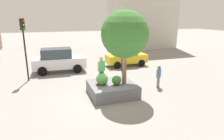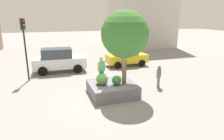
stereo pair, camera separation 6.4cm
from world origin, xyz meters
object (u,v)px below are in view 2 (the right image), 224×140
(taxi_cab, at_px, (126,56))
(passerby_with_bag, at_px, (159,75))
(traffic_light_corner, at_px, (123,36))
(planter_ledge, at_px, (112,89))
(skateboard, at_px, (102,83))
(skateboarder, at_px, (101,68))
(plaza_tree, at_px, (125,34))
(police_car, at_px, (59,60))
(traffic_light_median, at_px, (24,40))

(taxi_cab, bearing_deg, passerby_with_bag, -92.30)
(traffic_light_corner, xyz_separation_m, passerby_with_bag, (0.91, -4.87, -2.38))
(planter_ledge, relative_size, traffic_light_corner, 0.59)
(skateboard, bearing_deg, skateboarder, 0.00)
(traffic_light_corner, relative_size, passerby_with_bag, 3.00)
(plaza_tree, height_order, police_car, plaza_tree)
(skateboard, relative_size, traffic_light_median, 0.17)
(planter_ledge, height_order, police_car, police_car)
(taxi_cab, xyz_separation_m, traffic_light_corner, (-1.18, -1.97, 2.33))
(skateboarder, distance_m, taxi_cab, 8.41)
(skateboard, bearing_deg, traffic_light_corner, 56.22)
(plaza_tree, distance_m, skateboard, 3.41)
(skateboarder, height_order, traffic_light_corner, traffic_light_corner)
(traffic_light_median, bearing_deg, police_car, 38.04)
(traffic_light_median, bearing_deg, planter_ledge, -42.11)
(skateboard, xyz_separation_m, taxi_cab, (4.56, 7.01, 0.15))
(plaza_tree, xyz_separation_m, skateboarder, (-1.42, 0.31, -2.08))
(skateboard, xyz_separation_m, traffic_light_corner, (3.38, 5.05, 2.48))
(police_car, relative_size, traffic_light_corner, 0.97)
(plaza_tree, height_order, taxi_cab, plaza_tree)
(taxi_cab, relative_size, traffic_light_median, 0.87)
(skateboard, height_order, skateboarder, skateboarder)
(plaza_tree, bearing_deg, taxi_cab, 66.81)
(skateboarder, bearing_deg, skateboard, 0.00)
(skateboard, height_order, taxi_cab, taxi_cab)
(traffic_light_median, xyz_separation_m, passerby_with_bag, (9.04, -4.68, -2.34))
(planter_ledge, xyz_separation_m, traffic_light_median, (-5.44, 4.91, 2.90))
(taxi_cab, height_order, traffic_light_corner, traffic_light_corner)
(taxi_cab, bearing_deg, plaza_tree, -113.19)
(plaza_tree, relative_size, traffic_light_median, 0.95)
(taxi_cab, xyz_separation_m, traffic_light_median, (-9.31, -2.16, 2.30))
(skateboarder, bearing_deg, taxi_cab, 56.97)
(skateboard, distance_m, traffic_light_corner, 6.56)
(plaza_tree, bearing_deg, skateboarder, 167.53)
(planter_ledge, bearing_deg, skateboarder, 175.21)
(skateboarder, height_order, traffic_light_median, traffic_light_median)
(skateboarder, relative_size, police_car, 0.36)
(traffic_light_corner, xyz_separation_m, traffic_light_median, (-8.13, -0.19, -0.03))
(plaza_tree, height_order, skateboarder, plaza_tree)
(police_car, height_order, passerby_with_bag, police_car)
(planter_ledge, relative_size, skateboard, 3.51)
(planter_ledge, height_order, skateboarder, skateboarder)
(planter_ledge, relative_size, taxi_cab, 0.69)
(police_car, bearing_deg, traffic_light_median, -141.96)
(plaza_tree, bearing_deg, traffic_light_median, 140.06)
(police_car, relative_size, taxi_cab, 1.13)
(skateboard, relative_size, traffic_light_corner, 0.17)
(passerby_with_bag, bearing_deg, taxi_cab, 87.70)
(planter_ledge, distance_m, skateboard, 0.82)
(plaza_tree, distance_m, police_car, 8.50)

